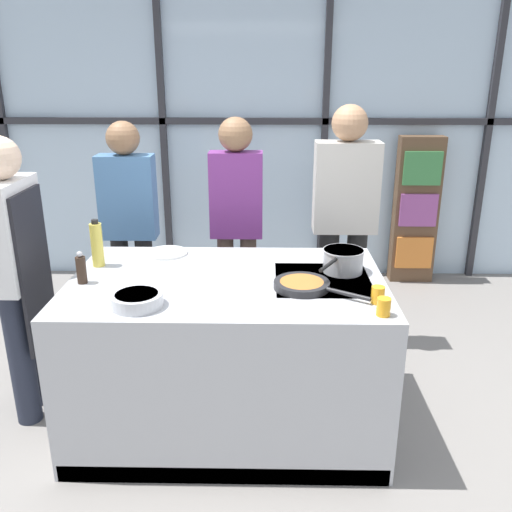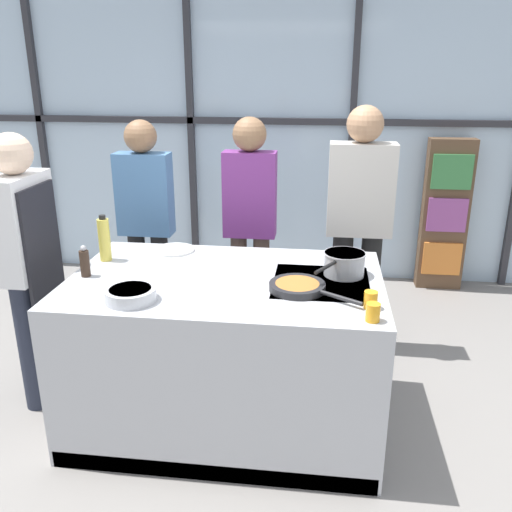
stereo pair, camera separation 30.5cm
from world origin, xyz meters
name	(u,v)px [view 2 (the right image)]	position (x,y,z in m)	size (l,w,h in m)	color
ground_plane	(228,417)	(0.00, 0.00, 0.00)	(18.00, 18.00, 0.00)	gray
back_window_wall	(271,135)	(0.00, 2.50, 1.40)	(6.40, 0.10, 2.80)	silver
bookshelf	(445,215)	(1.66, 2.32, 0.71)	(0.42, 0.19, 1.42)	brown
demo_island	(227,351)	(0.00, 0.00, 0.46)	(1.74, 1.10, 0.92)	#B7BABF
chef	(28,258)	(-1.21, 0.08, 0.96)	(0.24, 0.45, 1.69)	#232838
spectator_far_left	(146,217)	(-0.78, 1.01, 0.97)	(0.40, 0.23, 1.68)	black
spectator_center_left	(250,216)	(0.00, 1.01, 1.00)	(0.38, 0.24, 1.71)	#47382D
spectator_center_right	(359,217)	(0.78, 1.01, 1.02)	(0.46, 0.25, 1.79)	black
frying_pan	(298,287)	(0.41, -0.13, 0.94)	(0.48, 0.37, 0.04)	#232326
saucepan	(344,263)	(0.65, 0.12, 0.99)	(0.28, 0.40, 0.13)	silver
white_plate	(174,250)	(-0.41, 0.42, 0.92)	(0.26, 0.26, 0.01)	white
mixing_bowl	(131,294)	(-0.42, -0.37, 0.95)	(0.26, 0.26, 0.07)	silver
oil_bottle	(104,239)	(-0.77, 0.20, 1.05)	(0.07, 0.07, 0.28)	#E0CC4C
pepper_grinder	(85,262)	(-0.78, -0.07, 1.00)	(0.05, 0.05, 0.18)	#332319
juice_glass_near	(373,312)	(0.77, -0.45, 0.96)	(0.07, 0.07, 0.09)	orange
juice_glass_far	(371,300)	(0.77, -0.31, 0.96)	(0.07, 0.07, 0.09)	orange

